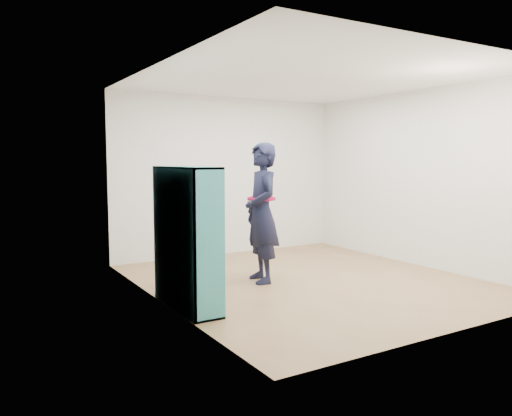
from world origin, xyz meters
TOP-DOWN VIEW (x-y plane):
  - floor at (0.00, 0.00)m, footprint 4.50×4.50m
  - ceiling at (0.00, 0.00)m, footprint 4.50×4.50m
  - wall_left at (-2.00, 0.00)m, footprint 0.02×4.50m
  - wall_right at (2.00, 0.00)m, footprint 0.02×4.50m
  - wall_back at (0.00, 2.25)m, footprint 4.00×0.02m
  - wall_front at (0.00, -2.25)m, footprint 4.00×0.02m
  - bookshelf at (-1.85, -0.28)m, footprint 0.33×1.13m
  - person at (-0.55, 0.30)m, footprint 0.55×0.73m
  - smartphone at (-0.68, 0.40)m, footprint 0.02×0.10m

SIDE VIEW (x-z plane):
  - floor at x=0.00m, z-range 0.00..0.00m
  - bookshelf at x=-1.85m, z-range -0.02..1.49m
  - person at x=-0.55m, z-range 0.00..1.80m
  - smartphone at x=-0.68m, z-range 0.95..1.08m
  - wall_left at x=-2.00m, z-range 0.00..2.60m
  - wall_right at x=2.00m, z-range 0.00..2.60m
  - wall_back at x=0.00m, z-range 0.00..2.60m
  - wall_front at x=0.00m, z-range 0.00..2.60m
  - ceiling at x=0.00m, z-range 2.60..2.60m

